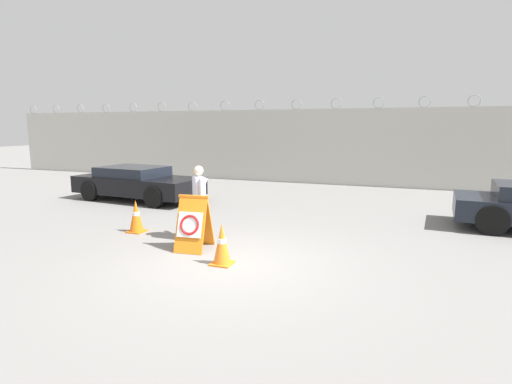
% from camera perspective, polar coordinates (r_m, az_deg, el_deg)
% --- Properties ---
extents(ground_plane, '(90.00, 90.00, 0.00)m').
position_cam_1_polar(ground_plane, '(7.56, -3.51, -10.30)').
color(ground_plane, gray).
extents(perimeter_wall, '(36.00, 0.30, 3.75)m').
position_cam_1_polar(perimeter_wall, '(17.91, 11.21, 6.34)').
color(perimeter_wall, beige).
rests_on(perimeter_wall, ground_plane).
extents(barricade_sign, '(0.69, 0.85, 1.15)m').
position_cam_1_polar(barricade_sign, '(8.39, -8.95, -4.36)').
color(barricade_sign, orange).
rests_on(barricade_sign, ground_plane).
extents(security_guard, '(0.46, 0.65, 1.68)m').
position_cam_1_polar(security_guard, '(9.05, -8.09, -1.01)').
color(security_guard, black).
rests_on(security_guard, ground_plane).
extents(traffic_cone_near, '(0.39, 0.39, 0.79)m').
position_cam_1_polar(traffic_cone_near, '(10.11, -16.75, -3.33)').
color(traffic_cone_near, orange).
rests_on(traffic_cone_near, ground_plane).
extents(traffic_cone_mid, '(0.39, 0.39, 0.78)m').
position_cam_1_polar(traffic_cone_mid, '(7.48, -4.89, -7.42)').
color(traffic_cone_mid, orange).
rests_on(traffic_cone_mid, ground_plane).
extents(parked_car_front_coupe, '(4.67, 2.22, 1.16)m').
position_cam_1_polar(parked_car_front_coupe, '(14.46, -16.60, 1.29)').
color(parked_car_front_coupe, black).
rests_on(parked_car_front_coupe, ground_plane).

